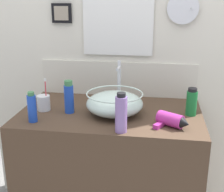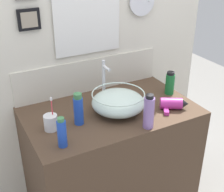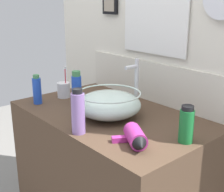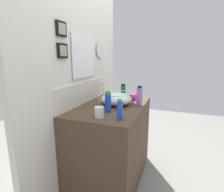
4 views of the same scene
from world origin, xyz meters
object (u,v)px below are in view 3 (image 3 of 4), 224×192
at_px(faucet, 136,81).
at_px(shampoo_bottle, 77,88).
at_px(hair_drier, 135,138).
at_px(toothbrush_cup, 64,90).
at_px(soap_dispenser, 78,112).
at_px(spray_bottle, 37,90).
at_px(glass_bowl_sink, 109,104).
at_px(lotion_bottle, 186,125).

xyz_separation_m(faucet, shampoo_bottle, (-0.27, -0.21, -0.06)).
distance_m(hair_drier, toothbrush_cup, 0.79).
bearing_deg(toothbrush_cup, soap_dispenser, -25.48).
bearing_deg(soap_dispenser, toothbrush_cup, 154.52).
relative_size(toothbrush_cup, shampoo_bottle, 1.01).
bearing_deg(spray_bottle, faucet, 40.49).
bearing_deg(soap_dispenser, faucet, 98.94).
bearing_deg(toothbrush_cup, glass_bowl_sink, -0.43).
bearing_deg(lotion_bottle, spray_bottle, -165.07).
height_order(hair_drier, toothbrush_cup, toothbrush_cup).
relative_size(shampoo_bottle, soap_dispenser, 0.94).
distance_m(lotion_bottle, spray_bottle, 0.92).
relative_size(lotion_bottle, spray_bottle, 0.95).
xyz_separation_m(faucet, lotion_bottle, (0.45, -0.14, -0.08)).
relative_size(faucet, soap_dispenser, 1.33).
bearing_deg(shampoo_bottle, soap_dispenser, -33.58).
height_order(glass_bowl_sink, shampoo_bottle, shampoo_bottle).
height_order(faucet, shampoo_bottle, faucet).
xyz_separation_m(glass_bowl_sink, spray_bottle, (-0.44, -0.18, 0.01)).
distance_m(glass_bowl_sink, faucet, 0.21).
distance_m(spray_bottle, soap_dispenser, 0.51).
height_order(faucet, spray_bottle, faucet).
relative_size(hair_drier, shampoo_bottle, 1.02).
height_order(shampoo_bottle, spray_bottle, shampoo_bottle).
distance_m(shampoo_bottle, spray_bottle, 0.24).
xyz_separation_m(faucet, soap_dispenser, (0.07, -0.43, -0.06)).
relative_size(glass_bowl_sink, faucet, 1.19).
height_order(lotion_bottle, shampoo_bottle, shampoo_bottle).
bearing_deg(spray_bottle, shampoo_bottle, 45.64).
bearing_deg(faucet, toothbrush_cup, -156.64).
bearing_deg(toothbrush_cup, spray_bottle, -88.92).
relative_size(glass_bowl_sink, hair_drier, 1.65).
xyz_separation_m(hair_drier, toothbrush_cup, (-0.78, 0.14, 0.01)).
bearing_deg(shampoo_bottle, spray_bottle, -134.36).
height_order(faucet, lotion_bottle, faucet).
bearing_deg(shampoo_bottle, lotion_bottle, 5.42).
distance_m(toothbrush_cup, spray_bottle, 0.19).
height_order(lotion_bottle, soap_dispenser, soap_dispenser).
xyz_separation_m(hair_drier, shampoo_bottle, (-0.61, 0.12, 0.06)).
bearing_deg(spray_bottle, soap_dispenser, -6.71).
height_order(faucet, soap_dispenser, faucet).
relative_size(lotion_bottle, shampoo_bottle, 0.83).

